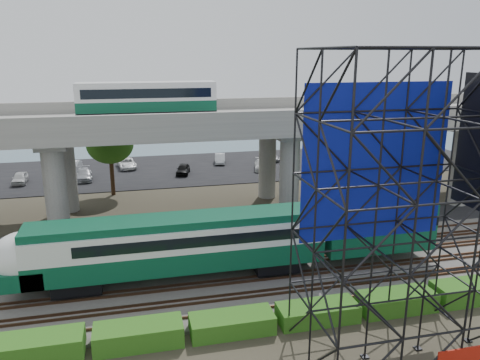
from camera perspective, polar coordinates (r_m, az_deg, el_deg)
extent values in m
plane|color=#474233|center=(30.49, -4.64, -13.91)|extent=(140.00, 140.00, 0.00)
cube|color=slate|center=(32.19, -5.20, -12.06)|extent=(90.00, 12.00, 0.20)
cube|color=black|center=(39.91, -6.96, -6.65)|extent=(90.00, 5.00, 0.08)
cube|color=black|center=(62.29, -9.42, 1.23)|extent=(90.00, 18.00, 0.08)
cube|color=#44626F|center=(83.80, -10.51, 4.73)|extent=(140.00, 40.00, 0.03)
cube|color=#472D1E|center=(28.02, -3.77, -16.05)|extent=(90.00, 0.08, 0.16)
cube|color=#472D1E|center=(29.24, -4.26, -14.62)|extent=(90.00, 0.08, 0.16)
cube|color=#472D1E|center=(29.73, -4.44, -14.10)|extent=(90.00, 0.08, 0.16)
cube|color=#472D1E|center=(30.98, -4.86, -12.82)|extent=(90.00, 0.08, 0.16)
cube|color=#472D1E|center=(31.47, -5.02, -12.35)|extent=(90.00, 0.08, 0.16)
cube|color=#472D1E|center=(32.74, -5.39, -11.21)|extent=(90.00, 0.08, 0.16)
cube|color=#472D1E|center=(33.24, -5.53, -10.79)|extent=(90.00, 0.08, 0.16)
cube|color=#472D1E|center=(34.54, -5.86, -9.77)|extent=(90.00, 0.08, 0.16)
cube|color=#472D1E|center=(35.04, -5.99, -9.39)|extent=(90.00, 0.08, 0.16)
cube|color=#472D1E|center=(36.35, -6.28, -8.47)|extent=(90.00, 0.08, 0.16)
cube|color=black|center=(31.88, -19.15, -11.75)|extent=(3.00, 2.20, 0.90)
cube|color=black|center=(32.95, 4.27, -9.99)|extent=(3.00, 2.20, 0.90)
cube|color=#0A472E|center=(31.27, -7.28, -9.19)|extent=(19.00, 3.00, 1.40)
cube|color=silver|center=(30.71, -7.37, -6.72)|extent=(19.00, 3.00, 1.50)
cube|color=#0A472E|center=(30.35, -7.43, -4.97)|extent=(19.00, 2.60, 0.50)
cube|color=black|center=(30.79, -5.51, -6.50)|extent=(15.00, 3.06, 0.70)
ellipsoid|color=silver|center=(31.55, -24.95, -8.55)|extent=(3.60, 3.00, 3.20)
cube|color=#0A472E|center=(31.96, -24.74, -10.28)|extent=(2.60, 3.00, 1.10)
cube|color=black|center=(31.62, -27.01, -7.77)|extent=(0.48, 2.00, 1.09)
cube|color=#0A472E|center=(34.99, 16.19, -5.23)|extent=(8.00, 3.00, 3.40)
cube|color=#9E9B93|center=(43.01, -8.16, 6.72)|extent=(80.00, 12.00, 1.20)
cube|color=#9E9B93|center=(37.19, -7.39, 7.24)|extent=(80.00, 0.50, 1.10)
cube|color=#9E9B93|center=(48.56, -8.85, 9.01)|extent=(80.00, 0.50, 1.10)
cylinder|color=#9E9B93|center=(40.85, -21.54, -1.25)|extent=(1.80, 1.80, 8.00)
cylinder|color=#9E9B93|center=(47.56, -20.43, 1.07)|extent=(1.80, 1.80, 8.00)
cube|color=#9E9B93|center=(43.44, -21.40, 4.71)|extent=(2.40, 9.00, 0.60)
cylinder|color=#9E9B93|center=(42.65, 6.02, 0.41)|extent=(1.80, 1.80, 8.00)
cylinder|color=#9E9B93|center=(49.12, 3.35, 2.43)|extent=(1.80, 1.80, 8.00)
cube|color=#9E9B93|center=(45.14, 4.69, 6.06)|extent=(2.40, 9.00, 0.60)
cylinder|color=#9E9B93|center=(51.36, 25.36, 1.54)|extent=(1.80, 1.80, 8.00)
cylinder|color=#9E9B93|center=(56.85, 21.05, 3.18)|extent=(1.80, 1.80, 8.00)
cube|color=#9E9B93|center=(53.45, 23.51, 6.28)|extent=(2.40, 9.00, 0.60)
cube|color=black|center=(42.75, -11.15, 7.83)|extent=(12.00, 2.50, 0.70)
cube|color=#0A472E|center=(42.66, -11.21, 8.89)|extent=(12.00, 2.50, 0.90)
cube|color=silver|center=(42.56, -11.28, 10.36)|extent=(12.00, 2.50, 1.30)
cube|color=black|center=(42.56, -11.29, 10.43)|extent=(11.00, 2.56, 0.80)
cube|color=silver|center=(42.51, -11.34, 11.44)|extent=(12.00, 2.40, 0.30)
cube|color=#0D1890|center=(25.32, 16.16, 2.05)|extent=(8.10, 0.08, 8.25)
cube|color=black|center=(26.58, 17.98, -19.35)|extent=(9.36, 6.36, 0.08)
cube|color=#2A5A14|center=(26.77, -23.57, -18.24)|extent=(4.60, 1.80, 1.20)
cube|color=#2A5A14|center=(26.27, -12.25, -17.97)|extent=(4.60, 1.80, 1.15)
cube|color=#2A5A14|center=(26.73, -0.98, -17.11)|extent=(4.60, 1.80, 1.03)
cube|color=#2A5A14|center=(28.06, 9.44, -15.66)|extent=(4.60, 1.80, 1.01)
cube|color=#2A5A14|center=(30.14, 18.53, -13.86)|extent=(4.60, 1.80, 1.12)
cube|color=#2A5A14|center=(32.86, 26.16, -12.09)|extent=(4.60, 1.80, 1.20)
cylinder|color=#382314|center=(44.52, 10.84, -1.29)|extent=(0.44, 0.44, 4.80)
ellipsoid|color=#2A5A14|center=(43.74, 11.04, 2.74)|extent=(4.94, 4.94, 4.18)
cylinder|color=#382314|center=(51.95, -15.34, 0.80)|extent=(0.44, 0.44, 4.80)
ellipsoid|color=#2A5A14|center=(51.28, -15.58, 4.26)|extent=(4.94, 4.94, 4.18)
imported|color=#BDBDBD|center=(60.51, -25.25, 0.22)|extent=(1.67, 3.81, 1.28)
imported|color=#ABAEB3|center=(64.41, -19.61, 1.62)|extent=(1.83, 3.93, 1.25)
imported|color=#97999E|center=(59.38, -18.50, 0.65)|extent=(2.28, 4.68, 1.31)
imported|color=white|center=(63.97, -13.65, 2.00)|extent=(2.75, 4.88, 1.29)
imported|color=black|center=(59.42, -6.96, 1.32)|extent=(2.34, 3.98, 1.27)
imported|color=#B5B9BD|center=(65.05, -2.46, 2.63)|extent=(2.06, 4.07, 1.28)
imported|color=silver|center=(61.33, 2.62, 1.85)|extent=(2.76, 4.62, 1.25)
imported|color=gray|center=(66.76, 3.64, 2.86)|extent=(2.54, 4.23, 1.10)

